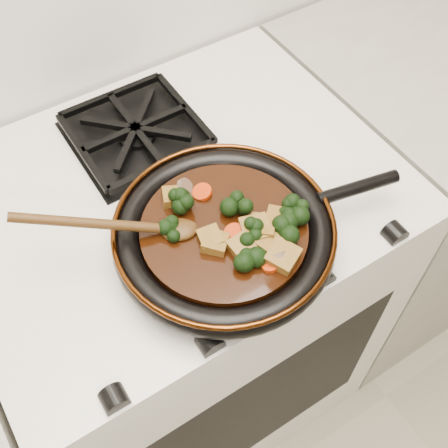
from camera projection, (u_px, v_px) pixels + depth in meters
stove at (188, 307)px, 1.33m from camera, size 0.76×0.60×0.90m
burner_grate_front at (217, 239)px, 0.89m from camera, size 0.23×0.23×0.03m
burner_grate_back at (136, 132)px, 1.03m from camera, size 0.23×0.23×0.03m
skillet at (225, 234)px, 0.86m from camera, size 0.47×0.34×0.05m
braising_sauce at (224, 232)px, 0.85m from camera, size 0.26×0.26×0.02m
tofu_cube_0 at (267, 242)px, 0.82m from camera, size 0.05×0.05×0.02m
tofu_cube_1 at (215, 243)px, 0.82m from camera, size 0.05×0.05×0.02m
tofu_cube_2 at (174, 197)px, 0.87m from camera, size 0.05×0.04×0.02m
tofu_cube_3 at (255, 230)px, 0.83m from camera, size 0.05×0.05×0.03m
tofu_cube_4 at (242, 248)px, 0.81m from camera, size 0.04×0.04×0.03m
tofu_cube_5 at (211, 239)px, 0.82m from camera, size 0.04×0.04×0.02m
tofu_cube_6 at (282, 257)px, 0.81m from camera, size 0.06×0.06×0.03m
tofu_cube_7 at (263, 228)px, 0.83m from camera, size 0.06×0.06×0.03m
tofu_cube_8 at (279, 219)px, 0.84m from camera, size 0.05×0.05×0.03m
broccoli_floret_0 at (284, 232)px, 0.83m from camera, size 0.09×0.08×0.06m
broccoli_floret_1 at (291, 208)px, 0.85m from camera, size 0.08×0.08×0.06m
broccoli_floret_2 at (235, 208)px, 0.85m from camera, size 0.08×0.09×0.07m
broccoli_floret_3 at (245, 257)px, 0.80m from camera, size 0.09×0.09×0.06m
broccoli_floret_4 at (181, 202)px, 0.86m from camera, size 0.08×0.07×0.07m
broccoli_floret_5 at (169, 234)px, 0.83m from camera, size 0.07×0.06×0.06m
broccoli_floret_6 at (289, 215)px, 0.85m from camera, size 0.08×0.07×0.07m
broccoli_floret_7 at (251, 235)px, 0.82m from camera, size 0.08×0.07×0.07m
carrot_coin_0 at (270, 264)px, 0.80m from camera, size 0.03×0.03×0.01m
carrot_coin_1 at (249, 236)px, 0.83m from camera, size 0.03×0.03×0.01m
carrot_coin_2 at (234, 233)px, 0.83m from camera, size 0.03×0.03×0.02m
carrot_coin_3 at (202, 192)px, 0.88m from camera, size 0.03×0.03×0.02m
mushroom_slice_0 at (186, 188)px, 0.88m from camera, size 0.04×0.04×0.03m
mushroom_slice_1 at (285, 237)px, 0.83m from camera, size 0.04×0.03×0.03m
mushroom_slice_2 at (277, 256)px, 0.81m from camera, size 0.04×0.03×0.03m
wooden_spoon at (133, 226)px, 0.82m from camera, size 0.15×0.09×0.24m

